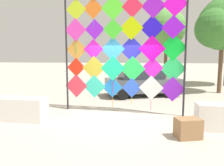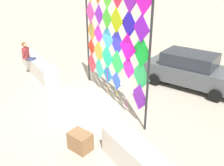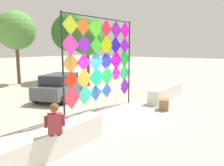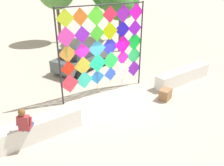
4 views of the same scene
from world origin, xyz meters
TOP-DOWN VIEW (x-y plane):
  - ground at (0.00, 0.00)m, footprint 120.00×120.00m
  - kite_display_rack at (0.04, 1.10)m, footprint 4.53×0.43m
  - parked_car at (0.71, 4.67)m, footprint 4.15×2.85m
  - cardboard_box_large at (1.97, -1.20)m, footprint 0.72×0.61m
  - tree_far_right at (2.62, 11.70)m, footprint 3.11×3.11m
  - tree_palm_like at (4.98, 6.23)m, footprint 3.03×3.04m

SIDE VIEW (x-z plane):
  - ground at x=0.00m, z-range 0.00..0.00m
  - cardboard_box_large at x=1.97m, z-range 0.00..0.52m
  - parked_car at x=0.71m, z-range 0.01..1.49m
  - kite_display_rack at x=0.04m, z-range 0.28..4.61m
  - tree_palm_like at x=4.98m, z-range 1.13..6.37m
  - tree_far_right at x=2.62m, z-range 1.45..7.39m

